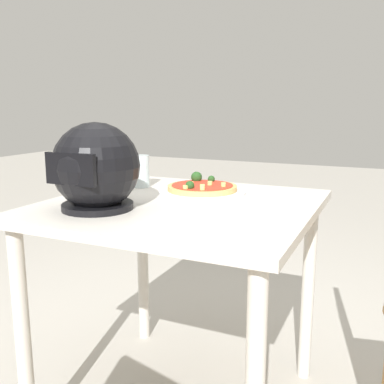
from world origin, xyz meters
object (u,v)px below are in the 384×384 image
object	(u,v)px
motorcycle_helmet	(96,168)
pizza	(202,187)
drinking_glass	(141,171)
dining_table	(181,233)

from	to	relation	value
motorcycle_helmet	pizza	bearing A→B (deg)	-118.34
motorcycle_helmet	drinking_glass	size ratio (longest dim) A/B	2.14
dining_table	pizza	distance (m)	0.22
pizza	motorcycle_helmet	bearing A→B (deg)	61.66
dining_table	pizza	size ratio (longest dim) A/B	3.40
dining_table	pizza	xyz separation A→B (m)	(-0.01, -0.17, 0.14)
motorcycle_helmet	dining_table	bearing A→B (deg)	-133.85
pizza	motorcycle_helmet	xyz separation A→B (m)	(0.20, 0.37, 0.11)
dining_table	motorcycle_helmet	world-z (taller)	motorcycle_helmet
motorcycle_helmet	drinking_glass	bearing A→B (deg)	-79.37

